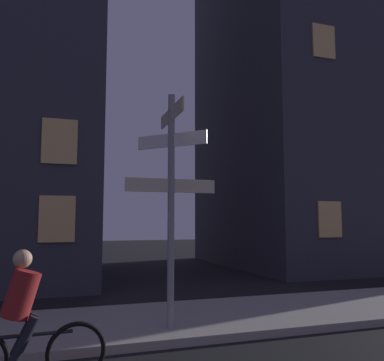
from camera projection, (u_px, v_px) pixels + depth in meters
The scene contains 4 objects.
sidewalk_kerb at pixel (136, 323), 7.39m from camera, with size 40.00×2.82×0.14m, color #9E9991.
signpost at pixel (171, 187), 7.06m from camera, with size 1.63×1.42×4.07m.
cyclist at pixel (24, 323), 4.73m from camera, with size 1.82×0.34×1.61m.
building_right_block at pixel (351, 44), 20.10m from camera, with size 13.49×8.97×21.57m.
Camera 1 is at (-1.44, -0.34, 1.95)m, focal length 37.61 mm.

